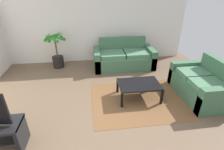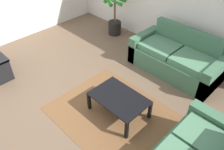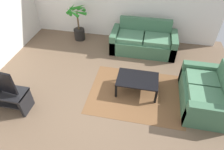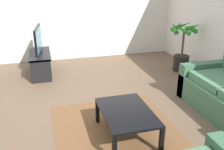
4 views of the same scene
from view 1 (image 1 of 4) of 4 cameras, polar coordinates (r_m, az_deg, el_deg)
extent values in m
plane|color=brown|center=(3.64, -1.38, -12.93)|extent=(6.60, 6.60, 0.00)
cube|color=silver|center=(5.85, -5.01, 17.54)|extent=(6.00, 0.06, 2.70)
cube|color=#3F6B4C|center=(5.55, 3.98, 4.71)|extent=(1.92, 0.90, 0.42)
cube|color=#3F6B4C|center=(5.74, 3.40, 10.29)|extent=(1.56, 0.16, 0.48)
cube|color=#3F6B4C|center=(5.41, -5.07, 5.20)|extent=(0.18, 0.90, 0.62)
cube|color=#3F6B4C|center=(5.74, 12.58, 5.98)|extent=(0.18, 0.90, 0.62)
cube|color=#4F7F5D|center=(5.34, 0.06, 6.97)|extent=(0.74, 0.66, 0.12)
cube|color=#4F7F5D|center=(5.49, 8.18, 7.28)|extent=(0.74, 0.66, 0.12)
cube|color=#3F6B4C|center=(4.57, 27.31, -3.92)|extent=(0.90, 1.49, 0.42)
cube|color=#3F6B4C|center=(4.60, 32.32, 1.35)|extent=(0.16, 1.13, 0.48)
cube|color=#3F6B4C|center=(4.10, 32.42, -7.37)|extent=(0.90, 0.18, 0.62)
cube|color=#3F6B4C|center=(5.00, 23.64, 0.88)|extent=(0.90, 0.18, 0.62)
cube|color=#4F7F5D|center=(4.23, 29.53, -2.81)|extent=(0.66, 0.52, 0.12)
cube|color=#4F7F5D|center=(4.63, 25.69, 0.66)|extent=(0.66, 0.52, 0.12)
cube|color=black|center=(3.26, -28.11, -17.09)|extent=(0.06, 0.41, 0.49)
cube|color=black|center=(3.96, 9.11, -3.06)|extent=(0.96, 0.65, 0.03)
cube|color=black|center=(3.72, 3.38, -8.46)|extent=(0.05, 0.05, 0.36)
cube|color=black|center=(3.97, 16.41, -7.10)|extent=(0.05, 0.05, 0.36)
cube|color=black|center=(4.21, 1.87, -3.72)|extent=(0.05, 0.05, 0.36)
cube|color=black|center=(4.43, 13.51, -2.81)|extent=(0.05, 0.05, 0.36)
cube|color=brown|center=(4.08, 9.11, -8.22)|extent=(2.20, 1.70, 0.01)
cylinder|color=black|center=(5.83, -17.62, 4.28)|extent=(0.35, 0.35, 0.36)
cylinder|color=brown|center=(5.67, -18.31, 8.72)|extent=(0.05, 0.05, 0.60)
cone|color=#268624|center=(5.56, -16.87, 12.35)|extent=(0.13, 0.40, 0.23)
cone|color=#268624|center=(5.71, -17.58, 12.66)|extent=(0.39, 0.29, 0.23)
cone|color=#268624|center=(5.79, -18.68, 12.69)|extent=(0.47, 0.14, 0.26)
cone|color=#268624|center=(5.67, -20.81, 12.05)|extent=(0.21, 0.44, 0.25)
cone|color=#268624|center=(5.54, -20.79, 11.72)|extent=(0.24, 0.40, 0.23)
cone|color=#268624|center=(5.38, -19.84, 11.44)|extent=(0.46, 0.22, 0.25)
cone|color=#268624|center=(5.38, -17.64, 11.77)|extent=(0.42, 0.36, 0.26)
camera|label=2|loc=(3.26, 69.12, 24.78)|focal=36.59mm
camera|label=3|loc=(1.56, 112.81, 35.92)|focal=31.32mm
camera|label=4|loc=(4.44, 52.98, 12.55)|focal=40.03mm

